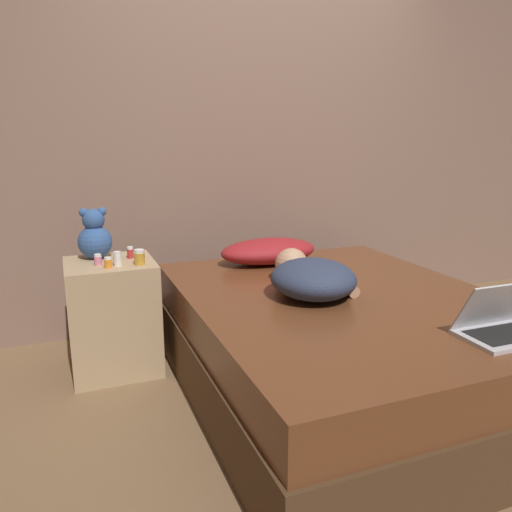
{
  "coord_description": "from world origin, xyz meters",
  "views": [
    {
      "loc": [
        -1.28,
        -2.06,
        1.3
      ],
      "look_at": [
        -0.37,
        0.24,
        0.7
      ],
      "focal_mm": 35.0,
      "sensor_mm": 36.0,
      "label": 1
    }
  ],
  "objects_px": {
    "bottle_orange": "(108,263)",
    "bottle_pink": "(98,260)",
    "bottle_amber": "(139,257)",
    "laptop": "(501,324)",
    "person_lying": "(310,277)",
    "bottle_red": "(130,253)",
    "pillow": "(269,251)",
    "bottle_white": "(117,259)",
    "teddy_bear": "(95,237)"
  },
  "relations": [
    {
      "from": "person_lying",
      "to": "bottle_pink",
      "type": "relative_size",
      "value": 10.72
    },
    {
      "from": "pillow",
      "to": "laptop",
      "type": "distance_m",
      "value": 1.47
    },
    {
      "from": "bottle_white",
      "to": "bottle_pink",
      "type": "bearing_deg",
      "value": 150.43
    },
    {
      "from": "teddy_bear",
      "to": "bottle_pink",
      "type": "xyz_separation_m",
      "value": [
        -0.0,
        -0.16,
        -0.1
      ]
    },
    {
      "from": "bottle_red",
      "to": "teddy_bear",
      "type": "bearing_deg",
      "value": 159.71
    },
    {
      "from": "teddy_bear",
      "to": "bottle_orange",
      "type": "xyz_separation_m",
      "value": [
        0.04,
        -0.24,
        -0.1
      ]
    },
    {
      "from": "bottle_orange",
      "to": "bottle_amber",
      "type": "bearing_deg",
      "value": 1.43
    },
    {
      "from": "laptop",
      "to": "pillow",
      "type": "bearing_deg",
      "value": 107.04
    },
    {
      "from": "person_lying",
      "to": "bottle_amber",
      "type": "height_order",
      "value": "bottle_amber"
    },
    {
      "from": "bottle_amber",
      "to": "bottle_pink",
      "type": "xyz_separation_m",
      "value": [
        -0.21,
        0.07,
        -0.01
      ]
    },
    {
      "from": "pillow",
      "to": "laptop",
      "type": "relative_size",
      "value": 1.77
    },
    {
      "from": "bottle_amber",
      "to": "bottle_pink",
      "type": "bearing_deg",
      "value": 160.75
    },
    {
      "from": "laptop",
      "to": "teddy_bear",
      "type": "distance_m",
      "value": 2.06
    },
    {
      "from": "laptop",
      "to": "bottle_red",
      "type": "distance_m",
      "value": 1.88
    },
    {
      "from": "person_lying",
      "to": "bottle_orange",
      "type": "distance_m",
      "value": 1.05
    },
    {
      "from": "pillow",
      "to": "laptop",
      "type": "height_order",
      "value": "laptop"
    },
    {
      "from": "laptop",
      "to": "bottle_red",
      "type": "relative_size",
      "value": 5.3
    },
    {
      "from": "bottle_pink",
      "to": "bottle_amber",
      "type": "bearing_deg",
      "value": -19.25
    },
    {
      "from": "laptop",
      "to": "bottle_amber",
      "type": "bearing_deg",
      "value": 135.55
    },
    {
      "from": "teddy_bear",
      "to": "bottle_orange",
      "type": "distance_m",
      "value": 0.26
    },
    {
      "from": "pillow",
      "to": "bottle_orange",
      "type": "relative_size",
      "value": 11.06
    },
    {
      "from": "bottle_orange",
      "to": "bottle_pink",
      "type": "xyz_separation_m",
      "value": [
        -0.04,
        0.08,
        0.0
      ]
    },
    {
      "from": "pillow",
      "to": "bottle_white",
      "type": "height_order",
      "value": "bottle_white"
    },
    {
      "from": "person_lying",
      "to": "bottle_white",
      "type": "relative_size",
      "value": 8.28
    },
    {
      "from": "teddy_bear",
      "to": "bottle_red",
      "type": "xyz_separation_m",
      "value": [
        0.18,
        -0.07,
        -0.09
      ]
    },
    {
      "from": "person_lying",
      "to": "bottle_pink",
      "type": "distance_m",
      "value": 1.12
    },
    {
      "from": "bottle_orange",
      "to": "bottle_red",
      "type": "bearing_deg",
      "value": 51.26
    },
    {
      "from": "bottle_orange",
      "to": "bottle_white",
      "type": "relative_size",
      "value": 0.73
    },
    {
      "from": "person_lying",
      "to": "bottle_pink",
      "type": "bearing_deg",
      "value": 154.62
    },
    {
      "from": "bottle_orange",
      "to": "bottle_pink",
      "type": "height_order",
      "value": "bottle_pink"
    },
    {
      "from": "bottle_orange",
      "to": "laptop",
      "type": "bearing_deg",
      "value": -41.92
    },
    {
      "from": "laptop",
      "to": "bottle_red",
      "type": "height_order",
      "value": "laptop"
    },
    {
      "from": "person_lying",
      "to": "bottle_orange",
      "type": "relative_size",
      "value": 11.39
    },
    {
      "from": "person_lying",
      "to": "bottle_orange",
      "type": "height_order",
      "value": "person_lying"
    },
    {
      "from": "bottle_red",
      "to": "bottle_white",
      "type": "relative_size",
      "value": 0.86
    },
    {
      "from": "bottle_red",
      "to": "bottle_pink",
      "type": "bearing_deg",
      "value": -152.74
    },
    {
      "from": "bottle_red",
      "to": "bottle_orange",
      "type": "xyz_separation_m",
      "value": [
        -0.14,
        -0.17,
        -0.0
      ]
    },
    {
      "from": "bottle_red",
      "to": "pillow",
      "type": "bearing_deg",
      "value": 0.3
    },
    {
      "from": "teddy_bear",
      "to": "bottle_amber",
      "type": "height_order",
      "value": "teddy_bear"
    },
    {
      "from": "teddy_bear",
      "to": "bottle_red",
      "type": "distance_m",
      "value": 0.21
    },
    {
      "from": "person_lying",
      "to": "bottle_amber",
      "type": "relative_size",
      "value": 7.72
    },
    {
      "from": "laptop",
      "to": "bottle_pink",
      "type": "height_order",
      "value": "laptop"
    },
    {
      "from": "bottle_amber",
      "to": "bottle_orange",
      "type": "height_order",
      "value": "bottle_amber"
    },
    {
      "from": "pillow",
      "to": "person_lying",
      "type": "xyz_separation_m",
      "value": [
        -0.05,
        -0.66,
        0.02
      ]
    },
    {
      "from": "teddy_bear",
      "to": "bottle_pink",
      "type": "bearing_deg",
      "value": -90.52
    },
    {
      "from": "bottle_red",
      "to": "bottle_amber",
      "type": "height_order",
      "value": "bottle_amber"
    },
    {
      "from": "person_lying",
      "to": "teddy_bear",
      "type": "distance_m",
      "value": 1.22
    },
    {
      "from": "teddy_bear",
      "to": "bottle_white",
      "type": "xyz_separation_m",
      "value": [
        0.09,
        -0.21,
        -0.09
      ]
    },
    {
      "from": "bottle_red",
      "to": "bottle_orange",
      "type": "height_order",
      "value": "bottle_red"
    },
    {
      "from": "bottle_amber",
      "to": "bottle_orange",
      "type": "bearing_deg",
      "value": -178.57
    }
  ]
}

